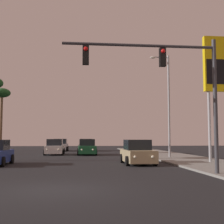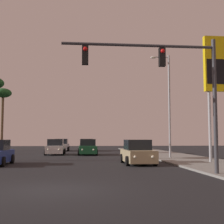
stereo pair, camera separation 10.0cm
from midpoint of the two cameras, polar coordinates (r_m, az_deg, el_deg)
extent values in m
plane|color=black|center=(11.32, -10.58, -13.83)|extent=(120.00, 120.00, 0.00)
cube|color=gray|center=(22.89, 16.46, -8.93)|extent=(5.00, 60.00, 0.12)
cube|color=#B7B7BC|center=(44.05, -9.43, -6.29)|extent=(1.95, 4.26, 0.80)
cube|color=black|center=(44.18, -9.40, -5.31)|extent=(1.67, 2.06, 0.70)
cylinder|color=black|center=(42.82, -10.75, -6.67)|extent=(0.24, 0.64, 0.64)
cylinder|color=black|center=(42.71, -8.33, -6.70)|extent=(0.24, 0.64, 0.64)
cylinder|color=black|center=(45.42, -10.47, -6.56)|extent=(0.24, 0.64, 0.64)
cylinder|color=black|center=(45.31, -8.19, -6.59)|extent=(0.24, 0.64, 0.64)
sphere|color=#F2EACC|center=(41.97, -10.37, -6.29)|extent=(0.18, 0.18, 0.18)
sphere|color=#F2EACC|center=(41.90, -8.84, -6.31)|extent=(0.18, 0.18, 0.18)
cube|color=#195933|center=(33.57, -4.71, -6.83)|extent=(1.88, 4.23, 0.80)
cube|color=black|center=(33.70, -4.70, -5.55)|extent=(1.64, 2.03, 0.70)
cylinder|color=black|center=(32.27, -6.27, -7.37)|extent=(0.24, 0.64, 0.64)
cylinder|color=black|center=(32.31, -3.05, -7.38)|extent=(0.24, 0.64, 0.64)
cylinder|color=black|center=(34.87, -6.24, -7.17)|extent=(0.24, 0.64, 0.64)
cylinder|color=black|center=(34.91, -3.26, -7.19)|extent=(0.24, 0.64, 0.64)
sphere|color=#F2EACC|center=(31.44, -5.65, -6.88)|extent=(0.18, 0.18, 0.18)
sphere|color=#F2EACC|center=(31.47, -3.60, -6.89)|extent=(0.18, 0.18, 0.18)
cube|color=slate|center=(43.65, -4.92, -6.35)|extent=(1.91, 4.25, 0.80)
cube|color=black|center=(43.79, -4.91, -5.37)|extent=(1.65, 2.04, 0.70)
cylinder|color=black|center=(42.35, -6.11, -6.74)|extent=(0.24, 0.64, 0.64)
cylinder|color=black|center=(42.39, -3.66, -6.76)|extent=(0.24, 0.64, 0.64)
cylinder|color=black|center=(44.96, -6.10, -6.63)|extent=(0.24, 0.64, 0.64)
cylinder|color=black|center=(44.99, -3.79, -6.64)|extent=(0.24, 0.64, 0.64)
sphere|color=#F2EACC|center=(41.53, -5.64, -6.36)|extent=(0.18, 0.18, 0.18)
sphere|color=#F2EACC|center=(41.55, -4.09, -6.37)|extent=(0.18, 0.18, 0.18)
cube|color=tan|center=(21.70, 4.57, -7.97)|extent=(1.90, 4.24, 0.80)
cube|color=black|center=(21.82, 4.49, -5.98)|extent=(1.65, 2.04, 0.70)
cylinder|color=black|center=(20.28, 2.72, -8.94)|extent=(0.24, 0.64, 0.64)
cylinder|color=black|center=(20.63, 7.73, -8.83)|extent=(0.24, 0.64, 0.64)
cylinder|color=black|center=(22.86, 1.73, -8.47)|extent=(0.24, 0.64, 0.64)
cylinder|color=black|center=(23.16, 6.20, -8.40)|extent=(0.24, 0.64, 0.64)
sphere|color=#F2EACC|center=(19.51, 4.08, -8.19)|extent=(0.18, 0.18, 0.18)
sphere|color=#F2EACC|center=(19.74, 7.31, -8.12)|extent=(0.18, 0.18, 0.18)
cylinder|color=black|center=(20.88, -19.50, -8.55)|extent=(0.24, 0.64, 0.64)
cylinder|color=black|center=(23.42, -17.99, -8.16)|extent=(0.24, 0.64, 0.64)
cube|color=silver|center=(34.38, -10.53, -6.72)|extent=(1.83, 4.21, 0.80)
cube|color=black|center=(34.51, -10.50, -5.47)|extent=(1.61, 2.01, 0.70)
cylinder|color=black|center=(33.18, -12.29, -7.21)|extent=(0.24, 0.64, 0.64)
cylinder|color=black|center=(33.03, -9.16, -7.27)|extent=(0.24, 0.64, 0.64)
cylinder|color=black|center=(35.77, -11.82, -7.04)|extent=(0.24, 0.64, 0.64)
cylinder|color=black|center=(35.63, -8.92, -7.09)|extent=(0.24, 0.64, 0.64)
sphere|color=#F2EACC|center=(32.32, -11.83, -6.74)|extent=(0.18, 0.18, 0.18)
sphere|color=#F2EACC|center=(32.22, -9.84, -6.78)|extent=(0.18, 0.18, 0.18)
cylinder|color=#38383D|center=(15.86, 18.20, 1.16)|extent=(0.20, 0.20, 6.50)
cylinder|color=#38383D|center=(15.32, 4.91, 12.03)|extent=(7.38, 0.14, 0.14)
cube|color=black|center=(15.41, 9.04, 9.85)|extent=(0.30, 0.24, 0.90)
sphere|color=red|center=(15.35, 9.16, 10.95)|extent=(0.20, 0.20, 0.20)
cube|color=black|center=(14.91, -5.03, 10.30)|extent=(0.30, 0.24, 0.90)
sphere|color=red|center=(14.85, -5.01, 11.45)|extent=(0.20, 0.20, 0.20)
cylinder|color=#99999E|center=(27.87, 10.26, 1.12)|extent=(0.18, 0.18, 9.00)
cylinder|color=#99999E|center=(28.46, 8.76, 9.88)|extent=(1.40, 0.10, 0.10)
ellipsoid|color=silver|center=(28.28, 7.37, 9.86)|extent=(0.50, 0.24, 0.20)
cylinder|color=#99999E|center=(23.11, 17.28, -2.51)|extent=(0.20, 0.20, 5.00)
cube|color=yellow|center=(23.97, 18.57, 8.31)|extent=(2.00, 0.40, 4.00)
cube|color=black|center=(23.66, 18.82, 7.00)|extent=(1.80, 0.03, 1.80)
cylinder|color=brown|center=(46.53, -19.69, -1.97)|extent=(0.36, 0.36, 7.69)
ellipsoid|color=#1E5123|center=(46.92, -19.54, 3.32)|extent=(2.40, 2.40, 1.32)
camera|label=1|loc=(0.05, -90.15, 0.01)|focal=50.00mm
camera|label=2|loc=(0.05, 89.85, -0.01)|focal=50.00mm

